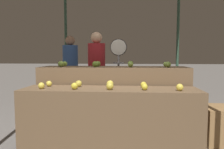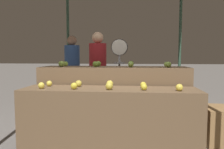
% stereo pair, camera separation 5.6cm
% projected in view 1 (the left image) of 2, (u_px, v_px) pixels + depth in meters
% --- Properties ---
extents(display_counter_front, '(2.21, 0.55, 0.80)m').
position_uv_depth(display_counter_front, '(110.00, 120.00, 2.77)').
color(display_counter_front, brown).
rests_on(display_counter_front, ground_plane).
extents(display_counter_back, '(2.21, 0.55, 1.04)m').
position_uv_depth(display_counter_back, '(114.00, 101.00, 3.35)').
color(display_counter_back, brown).
rests_on(display_counter_back, ground_plane).
extents(apple_front_0, '(0.08, 0.08, 0.08)m').
position_uv_depth(apple_front_0, '(41.00, 86.00, 2.70)').
color(apple_front_0, yellow).
rests_on(apple_front_0, display_counter_front).
extents(apple_front_1, '(0.08, 0.08, 0.08)m').
position_uv_depth(apple_front_1, '(74.00, 86.00, 2.65)').
color(apple_front_1, gold).
rests_on(apple_front_1, display_counter_front).
extents(apple_front_2, '(0.09, 0.09, 0.09)m').
position_uv_depth(apple_front_2, '(110.00, 86.00, 2.62)').
color(apple_front_2, gold).
rests_on(apple_front_2, display_counter_front).
extents(apple_front_3, '(0.08, 0.08, 0.08)m').
position_uv_depth(apple_front_3, '(145.00, 87.00, 2.59)').
color(apple_front_3, gold).
rests_on(apple_front_3, display_counter_front).
extents(apple_front_4, '(0.08, 0.08, 0.08)m').
position_uv_depth(apple_front_4, '(180.00, 87.00, 2.54)').
color(apple_front_4, yellow).
rests_on(apple_front_4, display_counter_front).
extents(apple_front_5, '(0.08, 0.08, 0.08)m').
position_uv_depth(apple_front_5, '(49.00, 84.00, 2.91)').
color(apple_front_5, yellow).
rests_on(apple_front_5, display_counter_front).
extents(apple_front_6, '(0.08, 0.08, 0.08)m').
position_uv_depth(apple_front_6, '(79.00, 84.00, 2.88)').
color(apple_front_6, gold).
rests_on(apple_front_6, display_counter_front).
extents(apple_front_7, '(0.09, 0.09, 0.09)m').
position_uv_depth(apple_front_7, '(110.00, 84.00, 2.84)').
color(apple_front_7, yellow).
rests_on(apple_front_7, display_counter_front).
extents(apple_front_8, '(0.08, 0.08, 0.08)m').
position_uv_depth(apple_front_8, '(144.00, 85.00, 2.79)').
color(apple_front_8, gold).
rests_on(apple_front_8, display_counter_front).
extents(apple_back_0, '(0.09, 0.09, 0.09)m').
position_uv_depth(apple_back_0, '(61.00, 64.00, 3.25)').
color(apple_back_0, '#8EB247').
rests_on(apple_back_0, display_counter_back).
extents(apple_back_1, '(0.09, 0.09, 0.09)m').
position_uv_depth(apple_back_1, '(95.00, 64.00, 3.23)').
color(apple_back_1, '#7AA338').
rests_on(apple_back_1, display_counter_back).
extents(apple_back_2, '(0.08, 0.08, 0.08)m').
position_uv_depth(apple_back_2, '(131.00, 65.00, 3.17)').
color(apple_back_2, '#8EB247').
rests_on(apple_back_2, display_counter_back).
extents(apple_back_3, '(0.08, 0.08, 0.08)m').
position_uv_depth(apple_back_3, '(168.00, 65.00, 3.13)').
color(apple_back_3, '#8EB247').
rests_on(apple_back_3, display_counter_back).
extents(apple_back_4, '(0.08, 0.08, 0.08)m').
position_uv_depth(apple_back_4, '(65.00, 64.00, 3.47)').
color(apple_back_4, '#84AD3D').
rests_on(apple_back_4, display_counter_back).
extents(apple_back_5, '(0.08, 0.08, 0.08)m').
position_uv_depth(apple_back_5, '(98.00, 64.00, 3.43)').
color(apple_back_5, '#7AA338').
rests_on(apple_back_5, display_counter_back).
extents(apple_back_6, '(0.09, 0.09, 0.09)m').
position_uv_depth(apple_back_6, '(131.00, 64.00, 3.39)').
color(apple_back_6, '#7AA338').
rests_on(apple_back_6, display_counter_back).
extents(apple_back_7, '(0.07, 0.07, 0.07)m').
position_uv_depth(apple_back_7, '(166.00, 64.00, 3.34)').
color(apple_back_7, '#8EB247').
rests_on(apple_back_7, display_counter_back).
extents(produce_scale, '(0.29, 0.20, 1.50)m').
position_uv_depth(produce_scale, '(118.00, 62.00, 3.83)').
color(produce_scale, '#99999E').
rests_on(produce_scale, ground_plane).
extents(person_vendor_at_scale, '(0.43, 0.43, 1.66)m').
position_uv_depth(person_vendor_at_scale, '(97.00, 68.00, 4.22)').
color(person_vendor_at_scale, '#2D2D38').
rests_on(person_vendor_at_scale, ground_plane).
extents(person_customer_left, '(0.45, 0.45, 1.66)m').
position_uv_depth(person_customer_left, '(70.00, 66.00, 5.02)').
color(person_customer_left, '#2D2D38').
rests_on(person_customer_left, ground_plane).
extents(wooden_crate_side, '(0.51, 0.51, 0.51)m').
position_uv_depth(wooden_crate_side, '(222.00, 125.00, 3.01)').
color(wooden_crate_side, '#9E7547').
rests_on(wooden_crate_side, ground_plane).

